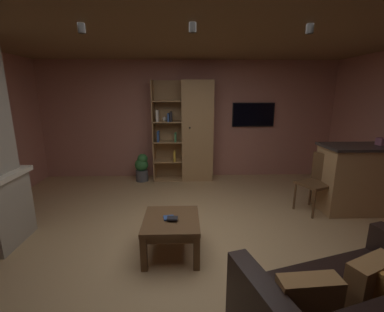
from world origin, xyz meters
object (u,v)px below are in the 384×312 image
Objects in this scene: coffee_table at (171,225)px; table_book_0 at (169,218)px; table_book_1 at (172,218)px; bookshelf_cabinet at (193,132)px; dining_chair at (318,179)px; potted_floor_plant at (142,167)px; kitchen_bar_counter at (364,178)px; tissue_box at (382,142)px; wall_mounted_tv at (253,115)px.

table_book_0 reaches higher than coffee_table.
table_book_1 reaches higher than coffee_table.
bookshelf_cabinet is 2.57m from dining_chair.
coffee_table is 5.80× the size of table_book_0.
potted_floor_plant is (-0.73, 2.63, -0.15)m from table_book_0.
dining_chair is (-0.73, 0.01, -0.01)m from kitchen_bar_counter.
tissue_box is 1.09m from dining_chair.
kitchen_bar_counter is 3.19m from table_book_0.
dining_chair is (2.27, 1.07, 0.08)m from table_book_0.
table_book_1 is at bearing -74.02° from potted_floor_plant.
coffee_table is 5.72× the size of table_book_1.
potted_floor_plant is (-3.73, 1.57, -0.23)m from kitchen_bar_counter.
dining_chair reaches higher than table_book_1.
wall_mounted_tv is (1.32, 0.21, 0.34)m from bookshelf_cabinet.
kitchen_bar_counter is at bearing -22.84° from potted_floor_plant.
potted_floor_plant is at bearing 152.50° from dining_chair.
table_book_0 is 0.20× the size of potted_floor_plant.
wall_mounted_tv is at bearing 61.12° from table_book_1.
kitchen_bar_counter is 11.44× the size of table_book_1.
wall_mounted_tv is (-1.31, 1.87, 0.84)m from kitchen_bar_counter.
coffee_table is 2.49m from dining_chair.
dining_chair is 3.39m from potted_floor_plant.
table_book_1 is (-0.33, -2.77, -0.57)m from bookshelf_cabinet.
kitchen_bar_counter is at bearing -0.86° from dining_chair.
table_book_1 is 0.13× the size of wall_mounted_tv.
table_book_1 is at bearing -118.88° from wall_mounted_tv.
coffee_table is at bearing -74.05° from potted_floor_plant.
bookshelf_cabinet reaches higher than table_book_0.
bookshelf_cabinet reaches higher than potted_floor_plant.
table_book_1 is at bearing -153.21° from dining_chair.
tissue_box is 4.29m from potted_floor_plant.
dining_chair is 1.01× the size of wall_mounted_tv.
dining_chair is at bearing -72.66° from wall_mounted_tv.
potted_floor_plant is (-1.10, -0.09, -0.74)m from bookshelf_cabinet.
table_book_1 is (0.02, -0.05, 0.11)m from coffee_table.
dining_chair is at bearing 26.79° from table_book_1.
kitchen_bar_counter is 11.59× the size of table_book_0.
table_book_1 is at bearing -50.99° from table_book_0.
coffee_table is at bearing -160.32° from kitchen_bar_counter.
wall_mounted_tv is (1.69, 2.93, 0.93)m from table_book_0.
tissue_box is 0.13× the size of wall_mounted_tv.
potted_floor_plant is at bearing 157.16° from kitchen_bar_counter.
bookshelf_cabinet is 17.45× the size of tissue_box.
wall_mounted_tv is (1.65, 2.98, 0.91)m from table_book_1.
dining_chair is at bearing 25.63° from coffee_table.
wall_mounted_tv reaches higher than table_book_1.
table_book_1 is 0.20× the size of potted_floor_plant.
wall_mounted_tv reaches higher than table_book_0.
potted_floor_plant is 2.66m from wall_mounted_tv.
kitchen_bar_counter reaches higher than coffee_table.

